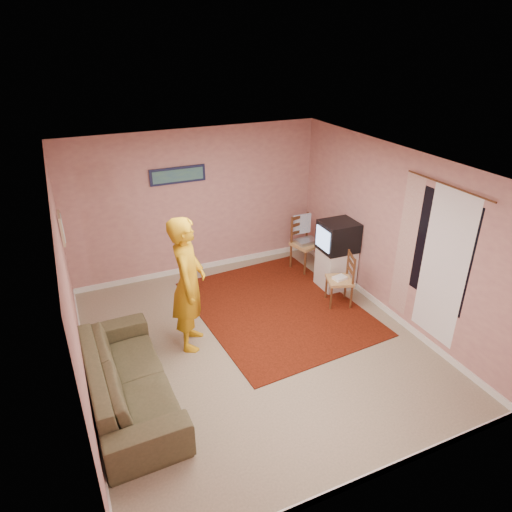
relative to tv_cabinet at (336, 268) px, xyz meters
name	(u,v)px	position (x,y,z in m)	size (l,w,h in m)	color
ground	(254,343)	(-1.95, -0.94, -0.35)	(5.00, 5.00, 0.00)	tan
wall_back	(196,203)	(-1.95, 1.56, 0.95)	(4.50, 0.02, 2.60)	tan
wall_front	(372,384)	(-1.95, -3.44, 0.95)	(4.50, 0.02, 2.60)	tan
wall_left	(71,299)	(-4.20, -0.94, 0.95)	(0.02, 5.00, 2.60)	tan
wall_right	(392,234)	(0.30, -0.94, 0.95)	(0.02, 5.00, 2.60)	tan
ceiling	(254,164)	(-1.95, -0.94, 2.25)	(4.50, 5.00, 0.02)	silver
baseboard_back	(200,267)	(-1.95, 1.55, -0.30)	(4.50, 0.02, 0.10)	white
baseboard_front	(357,482)	(-1.95, -3.43, -0.30)	(4.50, 0.02, 0.10)	white
baseboard_left	(90,385)	(-4.19, -0.94, -0.30)	(0.02, 5.00, 0.10)	white
baseboard_right	(382,306)	(0.29, -0.94, -0.30)	(0.02, 5.00, 0.10)	white
window	(438,249)	(0.29, -1.84, 1.10)	(0.01, 1.10, 1.50)	black
curtain_sheer	(443,268)	(0.28, -1.99, 0.90)	(0.01, 0.75, 2.10)	white
curtain_floral	(406,247)	(0.26, -1.29, 0.90)	(0.01, 0.35, 2.10)	beige
curtain_rod	(448,185)	(0.25, -1.84, 1.97)	(0.02, 0.02, 1.40)	#59311A
picture_back	(178,175)	(-2.25, 1.53, 1.50)	(0.95, 0.04, 0.28)	#141838
picture_left	(62,228)	(-4.17, 0.66, 1.20)	(0.04, 0.38, 0.42)	tan
area_rug	(277,307)	(-1.24, -0.23, -0.34)	(2.39, 2.98, 0.02)	black
tv_cabinet	(336,268)	(0.00, 0.00, 0.00)	(0.55, 0.50, 0.70)	silver
crt_tv	(338,236)	(-0.01, 0.00, 0.60)	(0.60, 0.54, 0.50)	black
chair_a	(306,238)	(-0.14, 0.79, 0.28)	(0.56, 0.55, 0.56)	tan
dvd_player	(306,241)	(-0.14, 0.79, 0.21)	(0.39, 0.28, 0.07)	#A5A5AA
blue_throw	(302,224)	(-0.14, 0.98, 0.48)	(0.35, 0.04, 0.37)	#84A7D9
chair_b	(340,274)	(-0.27, -0.52, 0.19)	(0.49, 0.51, 0.48)	tan
game_console	(340,278)	(-0.27, -0.52, 0.13)	(0.21, 0.15, 0.04)	white
sofa	(128,378)	(-3.75, -1.35, -0.02)	(2.28, 0.89, 0.67)	brown
person	(188,284)	(-2.74, -0.56, 0.61)	(0.70, 0.46, 1.93)	#CB9413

